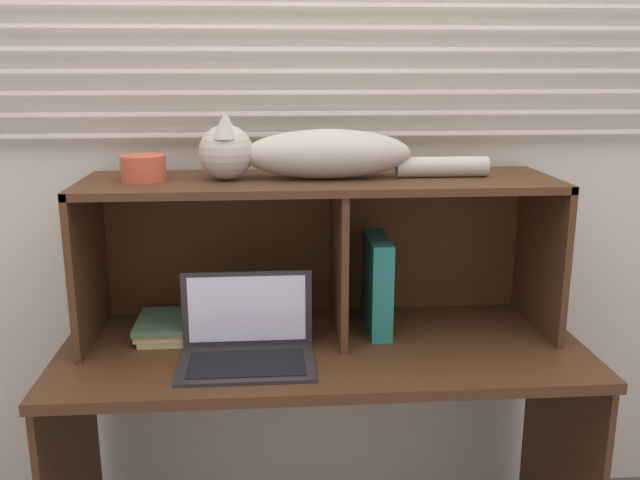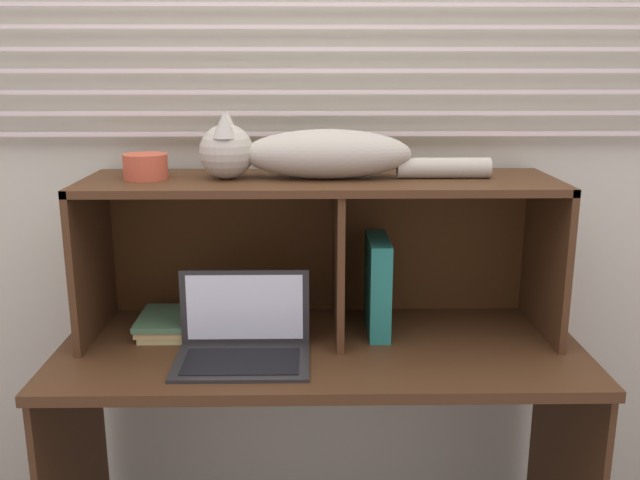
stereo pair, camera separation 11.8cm
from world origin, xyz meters
TOP-DOWN VIEW (x-y plane):
  - back_panel_with_blinds at (0.00, 0.55)m, footprint 4.40×0.08m
  - desk at (0.00, 0.20)m, footprint 1.48×0.62m
  - hutch_shelf_unit at (0.01, 0.34)m, footprint 1.34×0.38m
  - cat at (-0.04, 0.31)m, footprint 0.82×0.17m
  - laptop at (-0.21, 0.12)m, footprint 0.36×0.24m
  - binder_upright at (0.17, 0.31)m, footprint 0.06×0.23m
  - book_stack at (-0.44, 0.31)m, footprint 0.20×0.22m
  - small_basket at (-0.49, 0.31)m, footprint 0.12×0.12m

SIDE VIEW (x-z plane):
  - desk at x=0.00m, z-range 0.22..0.92m
  - book_stack at x=-0.44m, z-range 0.70..0.75m
  - laptop at x=-0.21m, z-range 0.64..0.86m
  - binder_upright at x=0.17m, z-range 0.70..0.99m
  - hutch_shelf_unit at x=0.01m, z-range 0.79..1.25m
  - small_basket at x=-0.49m, z-range 1.16..1.23m
  - cat at x=-0.04m, z-range 1.14..1.33m
  - back_panel_with_blinds at x=0.00m, z-range 0.01..2.51m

